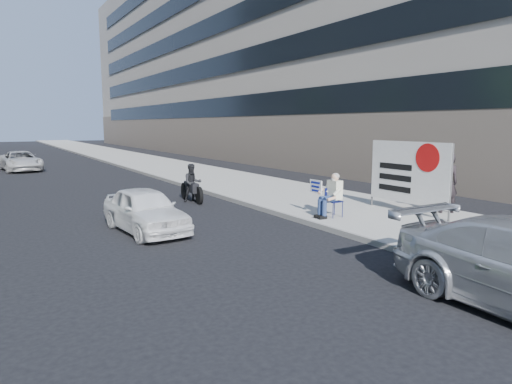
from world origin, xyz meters
TOP-DOWN VIEW (x-y plane):
  - ground at (0.00, 0.00)m, footprint 160.00×160.00m
  - near_sidewalk at (4.00, 20.00)m, footprint 5.00×120.00m
  - near_building at (17.00, 32.00)m, footprint 14.00×70.00m
  - seated_protester at (2.29, 3.56)m, footprint 0.83×1.12m
  - pedestrian_woman at (5.80, 2.24)m, footprint 0.81×0.71m
  - protest_banner at (4.78, 2.87)m, footprint 0.08×3.06m
  - white_sedan_near at (-2.78, 5.16)m, footprint 1.69×3.61m
  - white_sedan_far at (-4.46, 25.08)m, footprint 2.45×4.56m
  - motorcycle at (0.19, 8.97)m, footprint 0.75×2.05m

SIDE VIEW (x-z plane):
  - ground at x=0.00m, z-range 0.00..0.00m
  - near_sidewalk at x=4.00m, z-range 0.00..0.15m
  - white_sedan_near at x=-2.78m, z-range 0.00..1.19m
  - white_sedan_far at x=-4.46m, z-range 0.00..1.22m
  - motorcycle at x=0.19m, z-range -0.08..1.35m
  - seated_protester at x=2.29m, z-range 0.22..1.53m
  - pedestrian_woman at x=5.80m, z-range 0.15..2.01m
  - protest_banner at x=4.78m, z-range 0.30..2.50m
  - near_building at x=17.00m, z-range 0.00..20.00m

